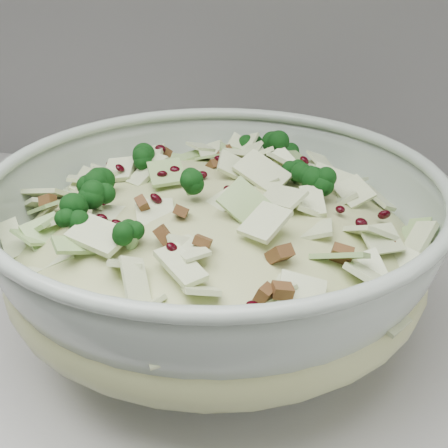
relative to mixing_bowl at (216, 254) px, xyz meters
name	(u,v)px	position (x,y,z in m)	size (l,w,h in m)	color
mixing_bowl	(216,254)	(0.00, 0.00, 0.00)	(0.40, 0.40, 0.16)	#A2B2A3
salad	(216,229)	(0.00, 0.00, 0.03)	(0.47, 0.47, 0.16)	#B8BC80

